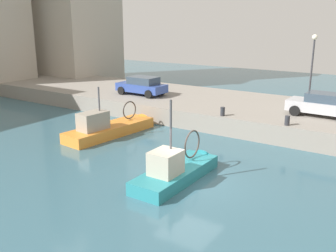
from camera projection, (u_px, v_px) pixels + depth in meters
name	position (u px, v px, depth m)	size (l,w,h in m)	color
water_surface	(190.00, 181.00, 16.95)	(80.00, 80.00, 0.00)	#386070
quay_wall	(275.00, 116.00, 26.01)	(9.00, 56.00, 1.20)	gray
fishing_boat_teal	(180.00, 174.00, 17.29)	(5.78, 1.91, 4.49)	teal
fishing_boat_orange	(113.00, 132.00, 23.93)	(7.12, 2.47, 3.92)	orange
parked_car_blue	(142.00, 86.00, 30.00)	(1.99, 4.04, 1.45)	#334C9E
parked_car_silver	(323.00, 104.00, 23.28)	(2.03, 4.15, 1.45)	#B7B7BC
mooring_bollard_south	(287.00, 121.00, 21.38)	(0.28, 0.28, 0.55)	#2D2D33
mooring_bollard_mid	(223.00, 111.00, 23.51)	(0.28, 0.28, 0.55)	#2D2D33
quay_streetlamp	(313.00, 59.00, 25.25)	(0.36, 0.36, 4.83)	#38383D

